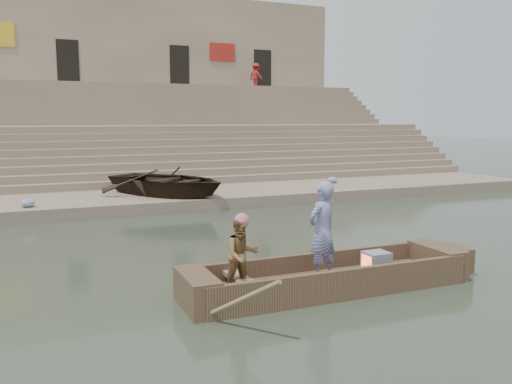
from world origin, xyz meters
TOP-DOWN VIEW (x-y plane):
  - ground at (0.00, 0.00)m, footprint 120.00×120.00m
  - lower_landing at (0.00, 8.00)m, footprint 32.00×4.00m
  - mid_landing at (0.00, 15.50)m, footprint 32.00×3.00m
  - upper_landing at (0.00, 22.50)m, footprint 32.00×3.00m
  - ghat_steps at (0.00, 17.19)m, footprint 32.00×11.00m
  - building_wall at (0.00, 26.50)m, footprint 32.00×5.07m
  - main_rowboat at (0.61, -2.96)m, footprint 5.00×1.30m
  - rowboat_trim at (0.82, -2.96)m, footprint 6.04×2.63m
  - standing_man at (0.48, -2.91)m, footprint 0.78×0.64m
  - rowing_man at (-1.17, -3.07)m, footprint 0.66×0.52m
  - television at (1.66, -2.96)m, footprint 0.46×0.42m
  - beached_rowboat at (0.13, 7.67)m, footprint 5.54×5.89m
  - pedestrian at (9.87, 22.53)m, footprint 0.98×1.20m
  - cloth_bundles at (1.47, 7.61)m, footprint 12.53×2.13m

SIDE VIEW (x-z plane):
  - ground at x=0.00m, z-range 0.00..0.00m
  - main_rowboat at x=0.61m, z-range 0.00..0.22m
  - lower_landing at x=0.00m, z-range 0.00..0.40m
  - rowboat_trim at x=0.82m, z-range -0.68..1.30m
  - television at x=1.66m, z-range 0.22..0.62m
  - cloth_bundles at x=1.47m, z-range 0.40..0.66m
  - rowing_man at x=-1.17m, z-range 0.22..1.53m
  - beached_rowboat at x=0.13m, z-range 0.40..1.39m
  - standing_man at x=0.48m, z-range 0.22..2.05m
  - mid_landing at x=0.00m, z-range 0.00..2.80m
  - ghat_steps at x=0.00m, z-range -0.80..4.40m
  - upper_landing at x=0.00m, z-range 0.00..5.20m
  - building_wall at x=0.00m, z-range 0.00..11.20m
  - pedestrian at x=9.87m, z-range 5.20..6.82m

